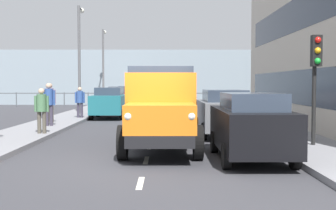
% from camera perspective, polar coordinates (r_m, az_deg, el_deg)
% --- Properties ---
extents(ground_plane, '(80.00, 80.00, 0.00)m').
position_cam_1_polar(ground_plane, '(19.60, -1.76, -2.92)').
color(ground_plane, '#38383D').
extents(sidewalk_left, '(2.28, 36.15, 0.15)m').
position_cam_1_polar(sidewalk_left, '(20.05, 11.97, -2.64)').
color(sidewalk_left, gray).
rests_on(sidewalk_left, ground_plane).
extents(sidewalk_right, '(2.28, 36.15, 0.15)m').
position_cam_1_polar(sidewalk_right, '(20.28, -15.33, -2.62)').
color(sidewalk_right, gray).
rests_on(sidewalk_right, ground_plane).
extents(road_centreline_markings, '(0.12, 32.19, 0.01)m').
position_cam_1_polar(road_centreline_markings, '(18.84, -1.82, -3.14)').
color(road_centreline_markings, silver).
rests_on(road_centreline_markings, ground_plane).
extents(sea_horizon, '(80.00, 0.80, 5.00)m').
position_cam_1_polar(sea_horizon, '(40.58, -1.01, 3.59)').
color(sea_horizon, '#84939E').
rests_on(sea_horizon, ground_plane).
extents(seawall_railing, '(28.08, 0.08, 1.20)m').
position_cam_1_polar(seawall_railing, '(36.99, -1.07, 1.21)').
color(seawall_railing, '#4C5156').
rests_on(seawall_railing, ground_plane).
extents(truck_vintage_orange, '(2.17, 5.64, 2.43)m').
position_cam_1_polar(truck_vintage_orange, '(12.55, -0.92, -0.76)').
color(truck_vintage_orange, black).
rests_on(truck_vintage_orange, ground_plane).
extents(car_black_kerbside_near, '(1.75, 3.98, 1.72)m').
position_cam_1_polar(car_black_kerbside_near, '(11.45, 10.61, -2.59)').
color(car_black_kerbside_near, black).
rests_on(car_black_kerbside_near, ground_plane).
extents(car_grey_kerbside_1, '(1.85, 4.15, 1.72)m').
position_cam_1_polar(car_grey_kerbside_1, '(16.60, 7.19, -0.89)').
color(car_grey_kerbside_1, slate).
rests_on(car_grey_kerbside_1, ground_plane).
extents(car_teal_oppositeside_0, '(1.80, 3.95, 1.72)m').
position_cam_1_polar(car_teal_oppositeside_0, '(24.93, -7.59, 0.35)').
color(car_teal_oppositeside_0, '#1E6670').
rests_on(car_teal_oppositeside_0, ground_plane).
extents(car_maroon_oppositeside_1, '(1.93, 4.06, 1.72)m').
position_cam_1_polar(car_maroon_oppositeside_1, '(31.24, -6.11, 0.86)').
color(car_maroon_oppositeside_1, maroon).
rests_on(car_maroon_oppositeside_1, ground_plane).
extents(car_silver_oppositeside_2, '(1.94, 4.12, 1.72)m').
position_cam_1_polar(car_silver_oppositeside_2, '(37.30, -5.16, 1.18)').
color(car_silver_oppositeside_2, '#B7BABF').
rests_on(car_silver_oppositeside_2, ground_plane).
extents(pedestrian_couple_a, '(0.53, 0.34, 1.63)m').
position_cam_1_polar(pedestrian_couple_a, '(16.56, -15.99, -0.25)').
color(pedestrian_couple_a, '#4C473D').
rests_on(pedestrian_couple_a, sidewalk_right).
extents(pedestrian_strolling, '(0.53, 0.34, 1.82)m').
position_cam_1_polar(pedestrian_strolling, '(19.41, -15.10, 0.56)').
color(pedestrian_strolling, '#383342').
rests_on(pedestrian_strolling, sidewalk_right).
extents(pedestrian_with_bag, '(0.53, 0.34, 1.81)m').
position_cam_1_polar(pedestrian_with_bag, '(21.07, -14.99, 0.73)').
color(pedestrian_with_bag, '#4C473D').
rests_on(pedestrian_with_bag, sidewalk_right).
extents(pedestrian_near_railing, '(0.53, 0.34, 1.61)m').
position_cam_1_polar(pedestrian_near_railing, '(23.76, -11.30, 0.67)').
color(pedestrian_near_railing, '#383342').
rests_on(pedestrian_near_railing, sidewalk_right).
extents(traffic_light_near, '(0.28, 0.41, 3.20)m').
position_cam_1_polar(traffic_light_near, '(13.55, 18.50, 4.83)').
color(traffic_light_near, black).
rests_on(traffic_light_near, sidewalk_left).
extents(lamp_post_promenade, '(0.32, 1.14, 6.40)m').
position_cam_1_polar(lamp_post_promenade, '(27.06, -11.32, 7.02)').
color(lamp_post_promenade, '#59595B').
rests_on(lamp_post_promenade, sidewalk_right).
extents(lamp_post_far, '(0.32, 1.14, 6.26)m').
position_cam_1_polar(lamp_post_far, '(37.15, -8.32, 5.78)').
color(lamp_post_far, '#59595B').
rests_on(lamp_post_far, sidewalk_right).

